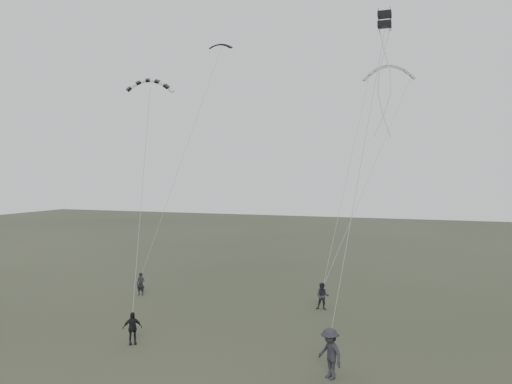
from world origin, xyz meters
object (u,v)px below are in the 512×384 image
(kite_box, at_px, (385,19))
(flyer_center, at_px, (132,328))
(kite_dark_small, at_px, (220,45))
(kite_striped, at_px, (150,80))
(flyer_left, at_px, (141,284))
(flyer_far, at_px, (330,353))
(flyer_right, at_px, (323,296))
(kite_pale_large, at_px, (389,67))

(kite_box, bearing_deg, flyer_center, -162.18)
(kite_dark_small, bearing_deg, kite_striped, -107.44)
(flyer_left, height_order, flyer_far, flyer_far)
(flyer_far, distance_m, kite_dark_small, 24.63)
(kite_striped, distance_m, kite_box, 13.66)
(flyer_left, xyz_separation_m, kite_striped, (2.31, -2.42, 12.60))
(flyer_right, relative_size, kite_pale_large, 0.43)
(kite_dark_small, bearing_deg, kite_pale_large, 3.73)
(flyer_left, relative_size, flyer_center, 0.99)
(flyer_right, xyz_separation_m, kite_dark_small, (-8.72, 5.16, 16.53))
(flyer_far, xyz_separation_m, kite_pale_large, (0.59, 17.89, 14.55))
(flyer_right, distance_m, flyer_center, 11.29)
(flyer_center, xyz_separation_m, kite_box, (10.90, 3.85, 14.13))
(kite_pale_large, xyz_separation_m, kite_box, (0.91, -13.28, -0.64))
(flyer_center, relative_size, kite_striped, 0.56)
(kite_striped, xyz_separation_m, kite_box, (13.43, -1.96, 1.54))
(kite_pale_large, distance_m, kite_box, 13.33)
(flyer_far, xyz_separation_m, kite_dark_small, (-11.07, 14.73, 16.34))
(flyer_left, distance_m, kite_dark_small, 17.83)
(flyer_far, height_order, kite_striped, kite_striped)
(flyer_far, distance_m, kite_striped, 18.39)
(flyer_right, height_order, kite_striped, kite_striped)
(flyer_right, height_order, flyer_center, flyer_right)
(flyer_right, xyz_separation_m, kite_box, (3.85, -4.97, 14.09))
(kite_box, bearing_deg, kite_pale_large, 92.27)
(kite_dark_small, distance_m, kite_striped, 9.13)
(flyer_center, bearing_deg, kite_striped, 74.58)
(flyer_center, distance_m, flyer_far, 9.43)
(kite_dark_small, xyz_separation_m, kite_box, (12.57, -10.13, -2.43))
(kite_box, bearing_deg, flyer_far, -109.69)
(flyer_center, xyz_separation_m, flyer_far, (9.40, -0.75, 0.23))
(kite_dark_small, relative_size, kite_box, 2.39)
(flyer_right, bearing_deg, flyer_center, -135.72)
(flyer_center, relative_size, kite_box, 2.14)
(kite_dark_small, height_order, kite_pale_large, kite_dark_small)
(kite_striped, bearing_deg, kite_box, -37.33)
(kite_box, bearing_deg, kite_striped, 170.07)
(flyer_left, xyz_separation_m, flyer_center, (4.85, -8.23, 0.01))
(kite_dark_small, distance_m, kite_box, 16.32)
(flyer_right, xyz_separation_m, kite_pale_large, (2.94, 8.32, 14.74))
(kite_striped, bearing_deg, kite_pale_large, 13.09)
(flyer_left, bearing_deg, kite_dark_small, 51.85)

